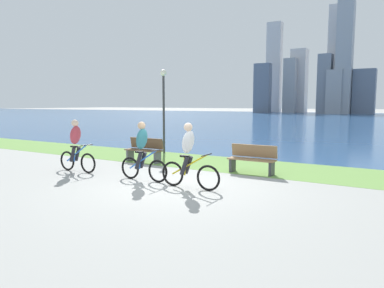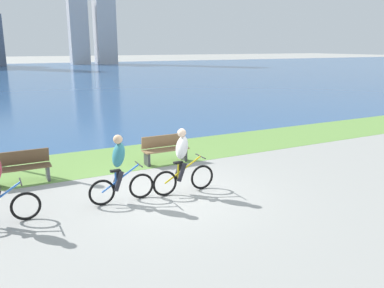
# 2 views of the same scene
# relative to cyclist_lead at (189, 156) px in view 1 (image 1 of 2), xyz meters

# --- Properties ---
(ground_plane) EXTENTS (300.00, 300.00, 0.00)m
(ground_plane) POSITION_rel_cyclist_lead_xyz_m (-0.40, 0.15, -0.84)
(ground_plane) COLOR #9E9E99
(grass_strip_bayside) EXTENTS (120.00, 3.11, 0.01)m
(grass_strip_bayside) POSITION_rel_cyclist_lead_xyz_m (-0.40, 3.86, -0.84)
(grass_strip_bayside) COLOR #6B9947
(grass_strip_bayside) RESTS_ON ground
(bay_water_surface) EXTENTS (300.00, 80.11, 0.00)m
(bay_water_surface) POSITION_rel_cyclist_lead_xyz_m (-0.40, 45.47, -0.84)
(bay_water_surface) COLOR #2D568C
(bay_water_surface) RESTS_ON ground
(cyclist_lead) EXTENTS (1.74, 0.52, 1.70)m
(cyclist_lead) POSITION_rel_cyclist_lead_xyz_m (0.00, 0.00, 0.00)
(cyclist_lead) COLOR black
(cyclist_lead) RESTS_ON ground
(cyclist_trailing) EXTENTS (1.64, 0.52, 1.68)m
(cyclist_trailing) POSITION_rel_cyclist_lead_xyz_m (-1.61, 0.13, -0.00)
(cyclist_trailing) COLOR black
(cyclist_trailing) RESTS_ON ground
(cyclist_distant_rear) EXTENTS (1.60, 0.52, 1.68)m
(cyclist_distant_rear) POSITION_rel_cyclist_lead_xyz_m (-4.27, 0.08, -0.00)
(cyclist_distant_rear) COLOR black
(cyclist_distant_rear) RESTS_ON ground
(bench_near_path) EXTENTS (1.50, 0.47, 0.90)m
(bench_near_path) POSITION_rel_cyclist_lead_xyz_m (-3.60, 2.73, -0.39)
(bench_near_path) COLOR brown
(bench_near_path) RESTS_ON ground
(bench_far_along_path) EXTENTS (1.50, 0.47, 0.90)m
(bench_far_along_path) POSITION_rel_cyclist_lead_xyz_m (0.70, 2.72, -0.39)
(bench_far_along_path) COLOR olive
(bench_far_along_path) RESTS_ON ground
(lamppost_tall) EXTENTS (0.28, 0.28, 3.66)m
(lamppost_tall) POSITION_rel_cyclist_lead_xyz_m (-4.34, 5.06, 1.57)
(lamppost_tall) COLOR #38383D
(lamppost_tall) RESTS_ON ground
(city_skyline_far_shore) EXTENTS (47.52, 12.01, 27.00)m
(city_skyline_far_shore) POSITION_rel_cyclist_lead_xyz_m (-4.52, 76.87, 8.61)
(city_skyline_far_shore) COLOR slate
(city_skyline_far_shore) RESTS_ON ground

